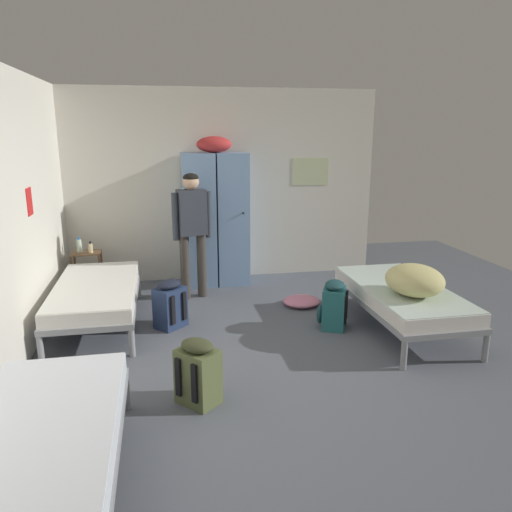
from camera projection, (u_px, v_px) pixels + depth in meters
name	position (u px, v px, depth m)	size (l,w,h in m)	color
ground_plane	(261.00, 357.00, 4.88)	(8.97, 8.97, 0.00)	#565B66
room_backdrop	(130.00, 203.00, 5.52)	(4.54, 5.66, 2.73)	silver
locker_bank	(215.00, 216.00, 7.01)	(0.90, 0.55, 2.07)	#7A9ECC
shelf_unit	(87.00, 268.00, 6.70)	(0.38, 0.30, 0.57)	brown
bed_left_front	(41.00, 441.00, 2.93)	(0.90, 1.90, 0.49)	gray
bed_left_rear	(96.00, 293.00, 5.60)	(0.90, 1.90, 0.49)	gray
bed_right	(401.00, 296.00, 5.48)	(0.90, 1.90, 0.49)	gray
bedding_heap	(415.00, 280.00, 5.15)	(0.58, 0.67, 0.32)	#D1C67F
person_traveler	(192.00, 224.00, 6.38)	(0.50, 0.28, 1.63)	#3D3833
water_bottle	(79.00, 245.00, 6.63)	(0.06, 0.06, 0.20)	silver
lotion_bottle	(91.00, 248.00, 6.60)	(0.06, 0.06, 0.15)	beige
backpack_olive	(199.00, 373.00, 4.02)	(0.42, 0.42, 0.55)	#566038
backpack_navy	(170.00, 305.00, 5.57)	(0.42, 0.42, 0.55)	navy
backpack_teal	(333.00, 306.00, 5.54)	(0.40, 0.39, 0.55)	#23666B
clothes_pile_pink	(302.00, 301.00, 6.29)	(0.46, 0.42, 0.11)	pink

